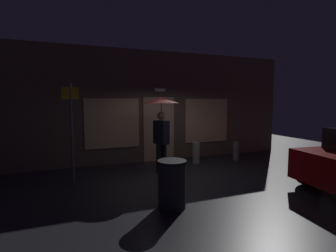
# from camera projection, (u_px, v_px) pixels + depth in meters

# --- Properties ---
(ground_plane) EXTENTS (18.00, 18.00, 0.00)m
(ground_plane) POSITION_uv_depth(u_px,v_px,m) (186.00, 178.00, 6.94)
(ground_plane) COLOR #26262B
(building_facade) EXTENTS (10.06, 0.48, 3.76)m
(building_facade) POSITION_uv_depth(u_px,v_px,m) (157.00, 107.00, 8.93)
(building_facade) COLOR brown
(building_facade) RESTS_ON ground
(person_with_umbrella) EXTENTS (1.07, 1.07, 2.18)m
(person_with_umbrella) POSITION_uv_depth(u_px,v_px,m) (161.00, 115.00, 7.35)
(person_with_umbrella) COLOR black
(person_with_umbrella) RESTS_ON ground
(street_sign_post) EXTENTS (0.40, 0.07, 2.51)m
(street_sign_post) POSITION_uv_depth(u_px,v_px,m) (71.00, 127.00, 6.41)
(street_sign_post) COLOR #595B60
(street_sign_post) RESTS_ON ground
(sidewalk_bollard) EXTENTS (0.25, 0.25, 0.69)m
(sidewalk_bollard) POSITION_uv_depth(u_px,v_px,m) (196.00, 153.00, 8.54)
(sidewalk_bollard) COLOR #B2A899
(sidewalk_bollard) RESTS_ON ground
(sidewalk_bollard_2) EXTENTS (0.20, 0.20, 0.65)m
(sidewalk_bollard_2) POSITION_uv_depth(u_px,v_px,m) (236.00, 151.00, 8.98)
(sidewalk_bollard_2) COLOR slate
(sidewalk_bollard_2) RESTS_ON ground
(trash_bin) EXTENTS (0.56, 0.56, 0.93)m
(trash_bin) POSITION_uv_depth(u_px,v_px,m) (172.00, 184.00, 4.95)
(trash_bin) COLOR #2D2D33
(trash_bin) RESTS_ON ground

